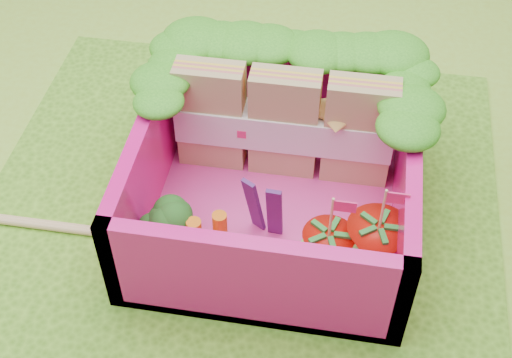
{
  "coord_description": "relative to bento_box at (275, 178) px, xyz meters",
  "views": [
    {
      "loc": [
        0.48,
        -2.31,
        2.77
      ],
      "look_at": [
        0.09,
        -0.0,
        0.28
      ],
      "focal_mm": 50.0,
      "sensor_mm": 36.0,
      "label": 1
    }
  ],
  "objects": [
    {
      "name": "carrot_sticks",
      "position": [
        -0.26,
        -0.32,
        -0.1
      ],
      "size": [
        0.17,
        0.15,
        0.26
      ],
      "color": "orange",
      "rests_on": "bento_floor"
    },
    {
      "name": "strawberry_left",
      "position": [
        0.29,
        -0.32,
        -0.1
      ],
      "size": [
        0.24,
        0.24,
        0.48
      ],
      "color": "red",
      "rests_on": "bento_floor"
    },
    {
      "name": "broccoli",
      "position": [
        -0.45,
        -0.32,
        -0.06
      ],
      "size": [
        0.31,
        0.31,
        0.24
      ],
      "color": "#59994A",
      "rests_on": "bento_floor"
    },
    {
      "name": "lettuce_ruffle",
      "position": [
        -0.0,
        0.47,
        0.33
      ],
      "size": [
        1.43,
        0.77,
        0.11
      ],
      "color": "#2F8F1A",
      "rests_on": "bento_box"
    },
    {
      "name": "bento_box",
      "position": [
        0.0,
        0.0,
        0.0
      ],
      "size": [
        1.3,
        1.3,
        0.55
      ],
      "color": "#F31487",
      "rests_on": "placemat"
    },
    {
      "name": "sandwich_stack",
      "position": [
        0.01,
        0.31,
        0.07
      ],
      "size": [
        1.09,
        0.18,
        0.6
      ],
      "color": "tan",
      "rests_on": "bento_floor"
    },
    {
      "name": "chopsticks",
      "position": [
        -1.11,
        -0.26,
        -0.25
      ],
      "size": [
        2.45,
        0.07,
        0.04
      ],
      "color": "#E6B67E",
      "rests_on": "placemat"
    },
    {
      "name": "snap_peas",
      "position": [
        0.32,
        -0.31,
        -0.2
      ],
      "size": [
        0.6,
        0.33,
        0.05
      ],
      "color": "green",
      "rests_on": "bento_floor"
    },
    {
      "name": "strawberry_right",
      "position": [
        0.5,
        -0.28,
        -0.08
      ],
      "size": [
        0.29,
        0.29,
        0.53
      ],
      "color": "red",
      "rests_on": "bento_floor"
    },
    {
      "name": "ground",
      "position": [
        -0.18,
        0.0,
        -0.31
      ],
      "size": [
        14.0,
        14.0,
        0.0
      ],
      "primitive_type": "plane",
      "color": "#9DC638",
      "rests_on": "ground"
    },
    {
      "name": "placemat",
      "position": [
        -0.18,
        0.0,
        -0.29
      ],
      "size": [
        2.6,
        2.6,
        0.03
      ],
      "primitive_type": "cube",
      "color": "#549622",
      "rests_on": "ground"
    },
    {
      "name": "purple_wedges",
      "position": [
        -0.02,
        -0.17,
        -0.04
      ],
      "size": [
        0.17,
        0.07,
        0.38
      ],
      "color": "#501C63",
      "rests_on": "bento_floor"
    },
    {
      "name": "bento_floor",
      "position": [
        0.0,
        0.0,
        -0.25
      ],
      "size": [
        1.3,
        1.3,
        0.05
      ],
      "primitive_type": "cube",
      "color": "#E43A99",
      "rests_on": "placemat"
    }
  ]
}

